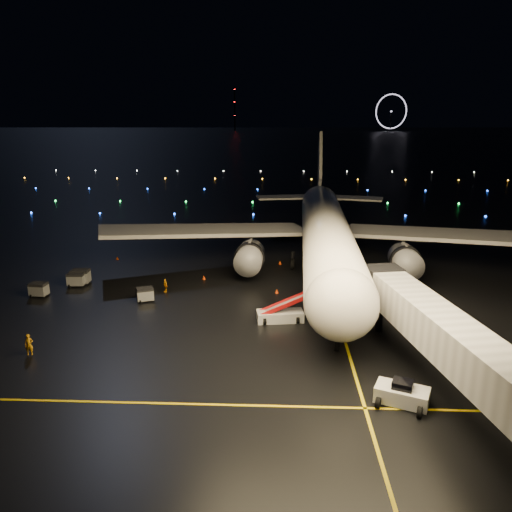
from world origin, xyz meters
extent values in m
plane|color=black|center=(0.00, 300.00, 0.00)|extent=(2000.00, 2000.00, 0.00)
cube|color=#DABB08|center=(12.00, 15.00, 0.01)|extent=(0.25, 80.00, 0.02)
cube|color=#DABB08|center=(-5.00, -10.00, 0.01)|extent=(60.00, 0.25, 0.02)
cube|color=silver|center=(14.73, -9.19, 0.89)|extent=(4.19, 3.23, 1.77)
imported|color=orange|center=(-15.74, -2.88, 0.95)|extent=(0.78, 0.61, 1.90)
imported|color=orange|center=(-7.48, 13.64, 0.80)|extent=(0.90, 0.98, 1.61)
cone|color=#FD4408|center=(5.69, 13.83, 0.24)|extent=(0.51, 0.51, 0.48)
cone|color=#FD4408|center=(6.09, 25.83, 0.26)|extent=(0.55, 0.55, 0.51)
cone|color=#FD4408|center=(-3.63, 18.60, 0.25)|extent=(0.56, 0.56, 0.51)
cone|color=#FD4408|center=(-17.51, 27.18, 0.24)|extent=(0.49, 0.49, 0.48)
cylinder|color=black|center=(-60.00, 740.00, 32.00)|extent=(1.80, 1.80, 64.00)
cube|color=gray|center=(-9.08, 10.57, 0.77)|extent=(2.15, 1.85, 1.54)
cube|color=gray|center=(-18.61, 16.24, 0.90)|extent=(2.14, 1.53, 1.79)
cube|color=gray|center=(-18.79, 15.32, 0.84)|extent=(2.02, 1.45, 1.67)
cube|color=gray|center=(-21.71, 11.58, 0.80)|extent=(1.99, 1.47, 1.60)
camera|label=1|loc=(5.59, -41.46, 19.92)|focal=35.00mm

